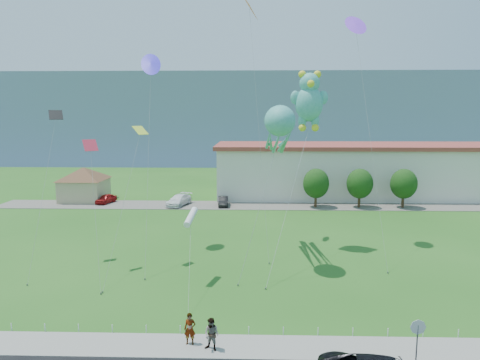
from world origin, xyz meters
The scene contains 25 objects.
ground centered at (0.00, 0.00, 0.00)m, with size 160.00×160.00×0.00m, color #225919.
sidewalk centered at (0.00, -2.75, 0.05)m, with size 80.00×2.50×0.10m, color gray.
parking_strip centered at (0.00, 35.00, 0.03)m, with size 70.00×6.00×0.06m, color #59544C.
hill_ridge centered at (0.00, 120.00, 12.50)m, with size 160.00×50.00×25.00m, color slate.
pavilion centered at (-24.00, 38.00, 3.02)m, with size 9.20×9.20×5.00m.
warehouse centered at (26.00, 44.00, 4.12)m, with size 61.00×15.00×8.20m.
stop_sign centered at (9.50, -4.21, 1.87)m, with size 0.80×0.07×2.50m.
rope_fence centered at (0.00, -1.30, 0.25)m, with size 26.05×0.05×0.50m.
tree_near centered at (10.00, 34.00, 3.39)m, with size 3.60×3.60×5.47m.
tree_mid centered at (16.00, 34.00, 3.39)m, with size 3.60×3.60×5.47m.
tree_far centered at (22.00, 34.00, 3.39)m, with size 3.60×3.60×5.47m.
pedestrian_left centered at (-2.23, -2.60, 0.98)m, with size 0.64×0.42×1.76m, color gray.
pedestrian_right centered at (-0.98, -3.19, 0.99)m, with size 0.87×0.68×1.79m, color gray.
parked_car_red centered at (-20.08, 35.95, 0.71)m, with size 1.54×3.82×1.30m, color #A61414.
parked_car_white centered at (-9.22, 34.67, 0.81)m, with size 2.10×5.16×1.50m, color white.
parked_car_black centered at (-2.90, 34.56, 0.71)m, with size 1.37×3.93×1.30m, color black.
octopus_kite centered at (3.36, 11.28, 11.40)m, with size 4.52×10.94×13.45m.
teddy_bear_kite centered at (6.43, 15.93, 14.11)m, with size 6.05×11.85×16.73m.
small_kite_yellow centered at (-8.37, 10.35, 10.05)m, with size 2.04×7.55×11.83m.
small_kite_purple centered at (10.93, 17.61, 20.52)m, with size 2.20×9.84×21.81m.
small_kite_white centered at (-3.47, 6.89, 4.96)m, with size 0.96×7.70×5.44m.
small_kite_orange centered at (0.87, 19.49, 22.66)m, with size 2.79×9.77×24.07m.
small_kite_black centered at (-15.68, 11.21, 11.13)m, with size 1.29×7.27×13.11m.
small_kite_blue centered at (-8.31, 16.01, 16.95)m, with size 2.18×10.15×18.08m.
small_kite_pink centered at (-11.70, 9.11, 9.10)m, with size 3.09×6.41×10.67m.
Camera 1 is at (1.15, -24.53, 12.54)m, focal length 32.00 mm.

